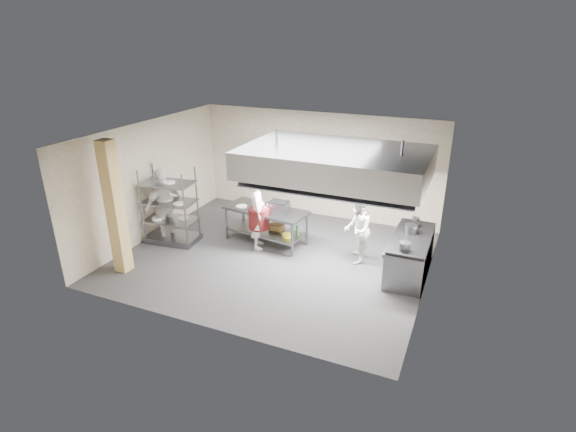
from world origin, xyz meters
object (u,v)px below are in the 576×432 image
at_px(island, 266,226).
at_px(griddle, 279,207).
at_px(pass_rack, 170,206).
at_px(cooking_range, 410,256).
at_px(stockpot, 411,229).
at_px(chef_line, 357,230).
at_px(chef_plating, 164,205).
at_px(chef_head, 257,213).

xyz_separation_m(island, griddle, (0.36, -0.01, 0.57)).
bearing_deg(pass_rack, cooking_range, 0.02).
xyz_separation_m(cooking_range, stockpot, (-0.07, 0.19, 0.57)).
distance_m(pass_rack, stockpot, 5.88).
xyz_separation_m(chef_line, griddle, (-2.03, 0.10, 0.22)).
bearing_deg(chef_line, chef_plating, -94.91).
distance_m(chef_head, chef_line, 2.46).
bearing_deg(griddle, chef_line, -2.41).
xyz_separation_m(island, chef_head, (-0.07, -0.34, 0.46)).
relative_size(island, chef_line, 1.32).
bearing_deg(cooking_range, chef_head, -177.73).
height_order(island, stockpot, stockpot).
height_order(cooking_range, chef_plating, chef_plating).
height_order(pass_rack, chef_head, pass_rack).
relative_size(island, griddle, 4.34).
distance_m(chef_head, stockpot, 3.65).
relative_size(chef_line, griddle, 3.30).
height_order(island, chef_line, chef_line).
bearing_deg(island, stockpot, 7.67).
xyz_separation_m(cooking_range, chef_plating, (-6.08, -0.67, 0.53)).
xyz_separation_m(pass_rack, stockpot, (5.81, 0.89, 0.02)).
bearing_deg(chef_line, cooking_range, 72.83).
bearing_deg(cooking_range, stockpot, 109.36).
xyz_separation_m(island, pass_rack, (-2.25, -0.89, 0.52)).
relative_size(pass_rack, griddle, 3.98).
bearing_deg(cooking_range, griddle, 176.87).
bearing_deg(stockpot, chef_head, -174.78).
relative_size(cooking_range, chef_plating, 1.05).
height_order(chef_head, chef_plating, chef_plating).
xyz_separation_m(island, stockpot, (3.57, -0.01, 0.54)).
relative_size(chef_plating, griddle, 3.88).
bearing_deg(chef_line, griddle, -106.59).
height_order(chef_head, chef_line, chef_head).
height_order(chef_plating, stockpot, chef_plating).
bearing_deg(griddle, cooking_range, -2.63).
relative_size(chef_line, stockpot, 5.90).
bearing_deg(griddle, chef_plating, -162.66).
distance_m(cooking_range, chef_line, 1.31).
relative_size(chef_head, griddle, 3.75).
relative_size(pass_rack, cooking_range, 0.97).
xyz_separation_m(island, cooking_range, (3.63, -0.19, -0.04)).
height_order(chef_head, griddle, chef_head).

